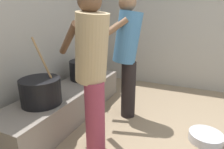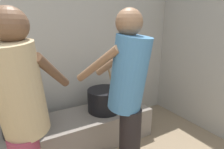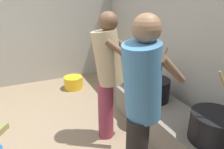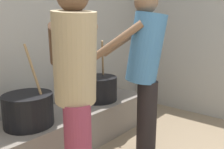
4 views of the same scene
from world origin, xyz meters
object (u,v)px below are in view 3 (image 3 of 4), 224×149
cook_in_blue_shirt (142,101)px  cook_in_tan_shirt (108,71)px  bucket_yellow_plastic (73,82)px  cooking_pot_main (214,127)px  cooking_pot_secondary (153,89)px

cook_in_blue_shirt → cook_in_tan_shirt: bearing=176.3°
cook_in_tan_shirt → bucket_yellow_plastic: cook_in_tan_shirt is taller
cooking_pot_main → cooking_pot_secondary: same height
cooking_pot_secondary → cook_in_tan_shirt: 0.78m
cook_in_blue_shirt → bucket_yellow_plastic: size_ratio=4.39×
cook_in_tan_shirt → bucket_yellow_plastic: bearing=-178.3°
cooking_pot_main → cook_in_blue_shirt: bearing=-101.1°
bucket_yellow_plastic → cooking_pot_secondary: bearing=23.3°
cooking_pot_secondary → bucket_yellow_plastic: size_ratio=2.00×
cooking_pot_main → cook_in_blue_shirt: size_ratio=0.45×
cook_in_blue_shirt → bucket_yellow_plastic: cook_in_blue_shirt is taller
cooking_pot_secondary → cook_in_tan_shirt: size_ratio=0.46×
cooking_pot_main → bucket_yellow_plastic: bearing=-164.1°
cooking_pot_main → bucket_yellow_plastic: (-2.68, -0.76, -0.44)m
cooking_pot_secondary → cook_in_tan_shirt: cook_in_tan_shirt is taller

